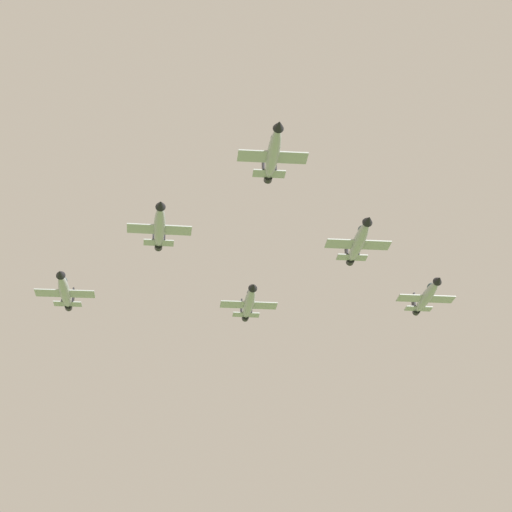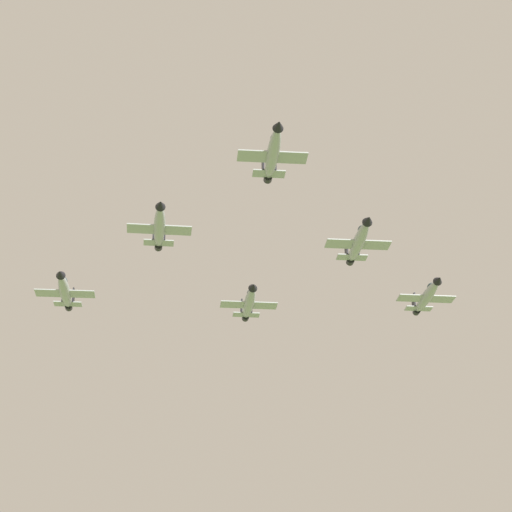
{
  "view_description": "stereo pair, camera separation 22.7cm",
  "coord_description": "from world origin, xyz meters",
  "views": [
    {
      "loc": [
        81.0,
        -69.4,
        82.64
      ],
      "look_at": [
        -43.08,
        25.95,
        152.01
      ],
      "focal_mm": 69.13,
      "sensor_mm": 36.0,
      "label": 1
    },
    {
      "loc": [
        81.14,
        -69.22,
        82.64
      ],
      "look_at": [
        -43.08,
        25.95,
        152.01
      ],
      "focal_mm": 69.13,
      "sensor_mm": 36.0,
      "label": 2
    }
  ],
  "objects": [
    {
      "name": "jet_left_outer",
      "position": [
        -36.45,
        61.56,
        151.0
      ],
      "size": [
        16.17,
        11.83,
        3.78
      ],
      "rotation": [
        0.0,
        0.0,
        5.73
      ],
      "color": "#9EA3A8"
    },
    {
      "name": "jet_right_outer",
      "position": [
        -72.11,
        4.29,
        149.44
      ],
      "size": [
        16.13,
        12.03,
        3.79
      ],
      "rotation": [
        0.0,
        0.0,
        5.71
      ],
      "color": "#9EA3A8"
    },
    {
      "name": "jet_right_wingman",
      "position": [
        -46.35,
        8.12,
        153.76
      ],
      "size": [
        16.27,
        11.69,
        3.78
      ],
      "rotation": [
        0.0,
        0.0,
        5.74
      ],
      "color": "#9EA3A8"
    },
    {
      "name": "jet_lead",
      "position": [
        -20.6,
        11.95,
        157.4
      ],
      "size": [
        15.92,
        11.86,
        3.74
      ],
      "rotation": [
        0.0,
        0.0,
        5.71
      ],
      "color": "#9EA3A8"
    },
    {
      "name": "jet_left_wingman",
      "position": [
        -28.52,
        36.75,
        152.53
      ],
      "size": [
        16.46,
        12.22,
        3.86
      ],
      "rotation": [
        0.0,
        0.0,
        5.72
      ],
      "color": "#9EA3A8"
    },
    {
      "name": "jet_slot_rear",
      "position": [
        -54.28,
        32.92,
        148.42
      ],
      "size": [
        15.75,
        11.53,
        3.68
      ],
      "rotation": [
        0.0,
        0.0,
        5.73
      ],
      "color": "#9EA3A8"
    }
  ]
}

